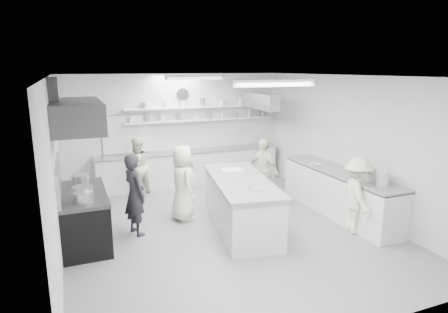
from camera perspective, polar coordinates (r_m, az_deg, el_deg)
name	(u,v)px	position (r m, az deg, el deg)	size (l,w,h in m)	color
floor	(224,229)	(7.95, -0.03, -10.54)	(6.00, 7.00, 0.02)	slate
ceiling	(224,76)	(7.30, -0.03, 11.78)	(6.00, 7.00, 0.02)	white
wall_back	(176,130)	(10.75, -7.08, 3.95)	(6.00, 0.04, 3.00)	silver
wall_front	(342,220)	(4.57, 16.91, -8.86)	(6.00, 0.04, 3.00)	silver
wall_left	(55,171)	(6.97, -23.56, -1.92)	(0.04, 7.00, 3.00)	silver
wall_right	(349,144)	(9.03, 17.92, 1.71)	(0.04, 7.00, 3.00)	silver
stove	(84,219)	(7.66, -19.79, -8.57)	(0.80, 1.80, 0.90)	black
exhaust_hood	(76,115)	(7.21, -20.93, 5.66)	(0.85, 2.00, 0.50)	#3B3B3D
back_counter	(190,168)	(10.76, -4.96, -1.66)	(5.00, 0.60, 0.92)	silver
shelf_lower	(201,120)	(10.79, -3.33, 5.40)	(4.20, 0.26, 0.04)	silver
shelf_upper	(201,107)	(10.75, -3.35, 7.25)	(4.20, 0.26, 0.04)	silver
pass_through_window	(128,134)	(10.48, -13.92, 3.16)	(1.30, 0.04, 1.00)	black
wall_clock	(182,94)	(10.66, -6.11, 9.04)	(0.32, 0.32, 0.05)	white
right_counter	(339,193)	(8.91, 16.55, -5.19)	(0.74, 3.30, 0.94)	silver
pot_rack	(260,101)	(10.35, 5.29, 8.11)	(0.30, 1.60, 0.40)	#A0A2A6
light_fixture_front	(271,83)	(5.68, 6.94, 10.67)	(1.30, 0.25, 0.10)	silver
light_fixture_rear	(194,77)	(8.99, -4.43, 11.50)	(1.30, 0.25, 0.10)	silver
prep_island	(241,205)	(7.83, 2.47, -7.06)	(0.98, 2.62, 0.97)	silver
stove_pot	(83,194)	(7.05, -19.99, -5.26)	(0.34, 0.34, 0.28)	#A0A2A6
cook_stove	(135,195)	(7.63, -12.95, -5.46)	(0.58, 0.38, 1.58)	#25252A
cook_back	(137,166)	(10.01, -12.67, -1.41)	(0.71, 0.56, 1.47)	silver
cook_island_left	(183,183)	(8.19, -6.10, -3.89)	(0.78, 0.51, 1.60)	silver
cook_island_right	(263,171)	(9.23, 5.76, -2.11)	(0.91, 0.38, 1.55)	silver
cook_right	(357,196)	(7.93, 18.94, -5.47)	(0.97, 0.56, 1.50)	silver
bowl_island_a	(256,190)	(7.06, 4.69, -4.92)	(0.26, 0.26, 0.06)	#A0A2A6
bowl_island_b	(243,183)	(7.46, 2.75, -3.92)	(0.20, 0.20, 0.06)	silver
bowl_right	(315,165)	(9.13, 13.22, -1.27)	(0.26, 0.26, 0.06)	silver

